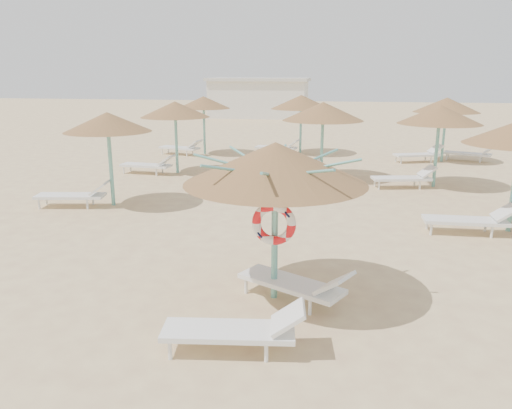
# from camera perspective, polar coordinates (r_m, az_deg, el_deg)

# --- Properties ---
(ground) EXTENTS (120.00, 120.00, 0.00)m
(ground) POSITION_cam_1_polar(r_m,az_deg,el_deg) (8.36, 0.03, -11.47)
(ground) COLOR #D8BF84
(ground) RESTS_ON ground
(main_palapa) EXTENTS (2.96, 2.96, 2.65)m
(main_palapa) POSITION_cam_1_polar(r_m,az_deg,el_deg) (7.95, 2.23, 4.63)
(main_palapa) COLOR #65B0A5
(main_palapa) RESTS_ON ground
(lounger_main_a) EXTENTS (2.00, 0.83, 0.70)m
(lounger_main_a) POSITION_cam_1_polar(r_m,az_deg,el_deg) (6.98, -2.08, -14.06)
(lounger_main_a) COLOR white
(lounger_main_a) RESTS_ON ground
(lounger_main_b) EXTENTS (2.01, 1.43, 0.71)m
(lounger_main_b) POSITION_cam_1_polar(r_m,az_deg,el_deg) (8.35, 4.77, -9.00)
(lounger_main_b) COLOR white
(lounger_main_b) RESTS_ON ground
(palapa_field) EXTENTS (17.80, 13.60, 2.72)m
(palapa_field) POSITION_cam_1_polar(r_m,az_deg,el_deg) (18.04, 9.53, 10.23)
(palapa_field) COLOR #65B0A5
(palapa_field) RESTS_ON ground
(service_hut) EXTENTS (8.40, 4.40, 3.25)m
(service_hut) POSITION_cam_1_polar(r_m,az_deg,el_deg) (43.05, 0.33, 12.13)
(service_hut) COLOR silver
(service_hut) RESTS_ON ground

